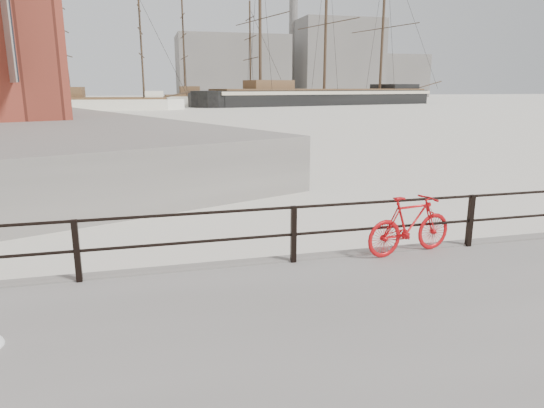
{
  "coord_description": "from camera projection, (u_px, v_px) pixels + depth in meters",
  "views": [
    {
      "loc": [
        -5.85,
        -7.77,
        3.31
      ],
      "look_at": [
        -3.46,
        1.5,
        1.0
      ],
      "focal_mm": 32.0,
      "sensor_mm": 36.0,
      "label": 1
    }
  ],
  "objects": [
    {
      "name": "bicycle",
      "position": [
        410.0,
        225.0,
        8.75
      ],
      "size": [
        1.82,
        0.57,
        1.09
      ],
      "primitive_type": "imported",
      "rotation": [
        0.0,
        0.0,
        0.17
      ],
      "color": "red",
      "rests_on": "promenade"
    },
    {
      "name": "industrial_mid",
      "position": [
        336.0,
        60.0,
        156.54
      ],
      "size": [
        26.0,
        20.0,
        24.0
      ],
      "primitive_type": "cube",
      "color": "gray",
      "rests_on": "ground"
    },
    {
      "name": "industrial_west",
      "position": [
        232.0,
        68.0,
        144.03
      ],
      "size": [
        32.0,
        18.0,
        18.0
      ],
      "primitive_type": "cube",
      "color": "gray",
      "rests_on": "ground"
    },
    {
      "name": "smokestack",
      "position": [
        293.0,
        27.0,
        155.73
      ],
      "size": [
        2.8,
        2.8,
        44.0
      ],
      "primitive_type": "cylinder",
      "color": "gray",
      "rests_on": "ground"
    },
    {
      "name": "ground",
      "position": [
        461.0,
        260.0,
        9.52
      ],
      "size": [
        400.0,
        400.0,
        0.0
      ],
      "primitive_type": "plane",
      "color": "white",
      "rests_on": "ground"
    },
    {
      "name": "industrial_east",
      "position": [
        392.0,
        76.0,
        168.01
      ],
      "size": [
        20.0,
        16.0,
        14.0
      ],
      "primitive_type": "cube",
      "color": "gray",
      "rests_on": "ground"
    },
    {
      "name": "schooner_mid",
      "position": [
        219.0,
        105.0,
        91.32
      ],
      "size": [
        27.34,
        12.11,
        19.64
      ],
      "primitive_type": null,
      "rotation": [
        0.0,
        0.0,
        0.02
      ],
      "color": "silver",
      "rests_on": "ground"
    },
    {
      "name": "barque_black",
      "position": [
        324.0,
        105.0,
        93.6
      ],
      "size": [
        63.69,
        34.09,
        34.29
      ],
      "primitive_type": null,
      "rotation": [
        0.0,
        0.0,
        0.25
      ],
      "color": "black",
      "rests_on": "ground"
    },
    {
      "name": "schooner_left",
      "position": [
        108.0,
        110.0,
        72.52
      ],
      "size": [
        24.43,
        12.29,
        18.14
      ],
      "primitive_type": null,
      "rotation": [
        0.0,
        0.0,
        -0.06
      ],
      "color": "white",
      "rests_on": "ground"
    },
    {
      "name": "guardrail",
      "position": [
        470.0,
        221.0,
        9.18
      ],
      "size": [
        28.0,
        0.1,
        1.0
      ],
      "primitive_type": null,
      "color": "black",
      "rests_on": "promenade"
    }
  ]
}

